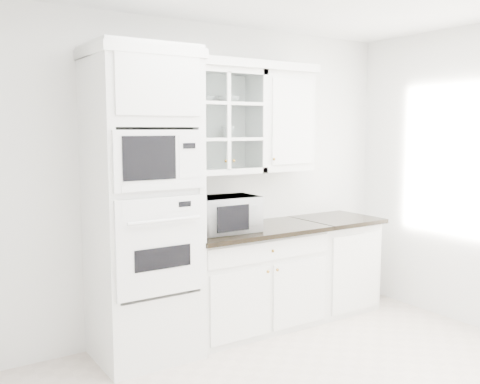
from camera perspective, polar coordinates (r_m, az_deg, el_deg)
room_shell at (r=3.67m, az=6.68°, el=6.59°), size 4.00×3.50×2.70m
oven_column at (r=4.17m, az=-10.30°, el=-1.45°), size 0.76×0.68×2.40m
base_cabinet_run at (r=4.84m, az=1.18°, el=-9.13°), size 1.32×0.67×0.92m
extra_base_cabinet at (r=5.45m, az=9.95°, el=-7.41°), size 0.72×0.67×0.92m
upper_cabinet_glass at (r=4.63m, az=-2.32°, el=7.53°), size 0.80×0.33×0.90m
upper_cabinet_solid at (r=5.01m, az=4.36°, el=7.46°), size 0.55×0.33×0.90m
crown_molding at (r=4.59m, az=-3.34°, el=13.60°), size 2.14×0.38×0.07m
countertop_microwave at (r=4.53m, az=-1.58°, el=-2.33°), size 0.54×0.46×0.30m
bowl_a at (r=4.56m, az=-4.20°, el=9.86°), size 0.21×0.21×0.05m
bowl_b at (r=4.71m, az=-1.24°, el=9.83°), size 0.20×0.20×0.06m
cup_a at (r=4.55m, az=-4.45°, el=6.34°), size 0.13×0.13×0.09m
cup_b at (r=4.70m, az=-1.31°, el=6.46°), size 0.12×0.12×0.11m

